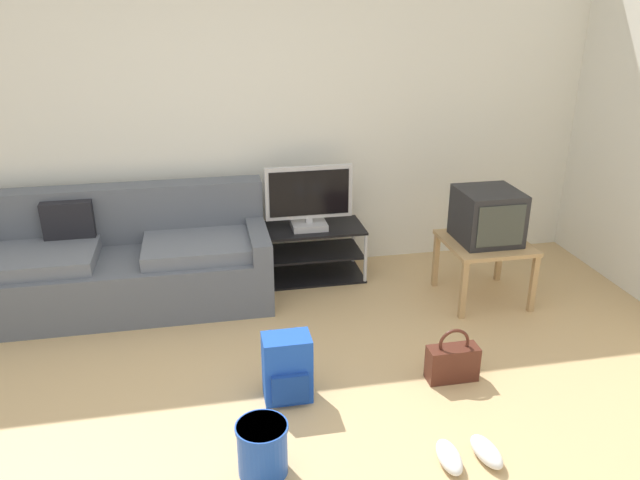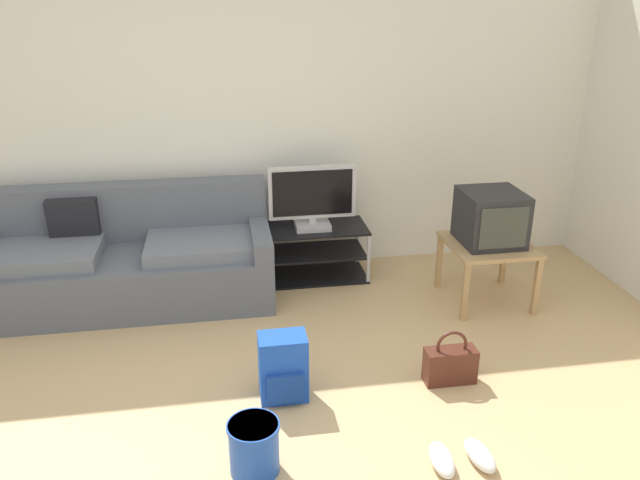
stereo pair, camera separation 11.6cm
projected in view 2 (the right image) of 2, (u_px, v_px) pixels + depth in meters
name	position (u px, v px, depth m)	size (l,w,h in m)	color
ground_plane	(256.00, 465.00, 3.14)	(9.00, 9.80, 0.02)	tan
wall_back	(228.00, 107.00, 4.86)	(9.00, 0.10, 2.70)	silver
couch	(126.00, 261.00, 4.68)	(2.13, 0.82, 0.83)	#565B66
tv_stand	(312.00, 252.00, 5.07)	(0.88, 0.43, 0.43)	black
flat_tv	(312.00, 198.00, 4.87)	(0.69, 0.22, 0.51)	#B2B2B7
side_table	(488.00, 251.00, 4.61)	(0.60, 0.60, 0.47)	tan
crt_tv	(491.00, 218.00, 4.53)	(0.43, 0.44, 0.39)	#232326
backpack	(283.00, 368.00, 3.57)	(0.27, 0.26, 0.40)	blue
handbag	(450.00, 364.00, 3.74)	(0.31, 0.13, 0.35)	#4C2319
cleaning_bucket	(254.00, 446.00, 3.03)	(0.26, 0.26, 0.28)	blue
sneakers_pair	(461.00, 457.00, 3.11)	(0.33, 0.26, 0.09)	white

